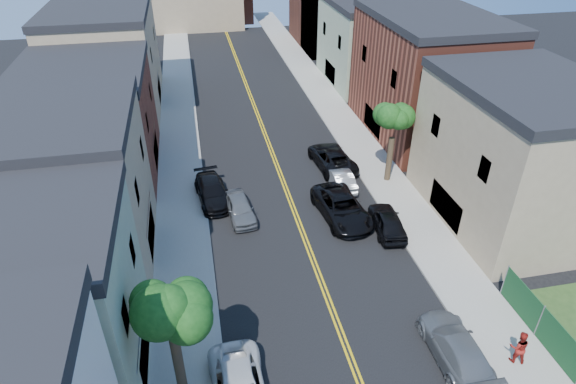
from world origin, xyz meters
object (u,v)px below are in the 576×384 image
grey_car_left (240,208)px  silver_car_right (340,178)px  black_car_left (212,192)px  grey_car_right (456,348)px  dark_car_right_far (332,157)px  black_car_right (387,221)px  pedestrian_right (519,347)px  black_suv_lane (342,207)px

grey_car_left → silver_car_right: grey_car_left is taller
black_car_left → silver_car_right: 9.59m
grey_car_right → dark_car_right_far: bearing=-87.4°
black_car_left → grey_car_right: 19.37m
grey_car_right → black_car_right: (0.63, 10.39, -0.02)m
dark_car_right_far → pedestrian_right: size_ratio=3.15×
black_car_left → black_car_right: size_ratio=1.15×
grey_car_left → pedestrian_right: 18.56m
silver_car_right → dark_car_right_far: (0.23, 3.11, 0.10)m
black_car_left → pedestrian_right: (13.09, -17.11, 0.32)m
grey_car_right → grey_car_left: bearing=-57.0°
black_car_left → grey_car_right: grey_car_right is taller
grey_car_left → pedestrian_right: pedestrian_right is taller
black_car_left → black_suv_lane: (8.50, -3.94, 0.08)m
silver_car_right → pedestrian_right: bearing=101.2°
dark_car_right_far → pedestrian_right: bearing=93.7°
dark_car_right_far → pedestrian_right: (3.27, -20.29, 0.26)m
black_suv_lane → grey_car_right: bearing=-87.5°
black_car_left → dark_car_right_far: (9.82, 3.18, 0.06)m
grey_car_left → black_car_left: black_car_left is taller
black_car_left → silver_car_right: size_ratio=1.20×
black_car_right → dark_car_right_far: size_ratio=0.77×
black_car_left → dark_car_right_far: size_ratio=0.89×
silver_car_right → dark_car_right_far: bearing=-94.6°
black_car_right → silver_car_right: black_car_right is taller
grey_car_left → black_car_right: (9.30, -3.51, 0.03)m
black_car_right → black_suv_lane: black_suv_lane is taller
dark_car_right_far → grey_car_right: bearing=86.2°
grey_car_right → pedestrian_right: pedestrian_right is taller
black_suv_lane → dark_car_right_far: bearing=73.4°
pedestrian_right → black_car_right: bearing=-57.9°
grey_car_right → black_suv_lane: size_ratio=0.89×
black_car_left → black_car_right: bearing=-35.4°
grey_car_right → dark_car_right_far: dark_car_right_far is taller
black_car_right → pedestrian_right: pedestrian_right is taller
black_suv_lane → pedestrian_right: 13.95m
black_car_left → black_car_right: 12.52m
black_car_left → grey_car_left: bearing=-62.4°
pedestrian_right → grey_car_left: bearing=-30.7°
black_car_right → grey_car_left: bearing=-14.5°
dark_car_right_far → black_suv_lane: 7.24m
black_car_right → pedestrian_right: (2.09, -11.14, 0.31)m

